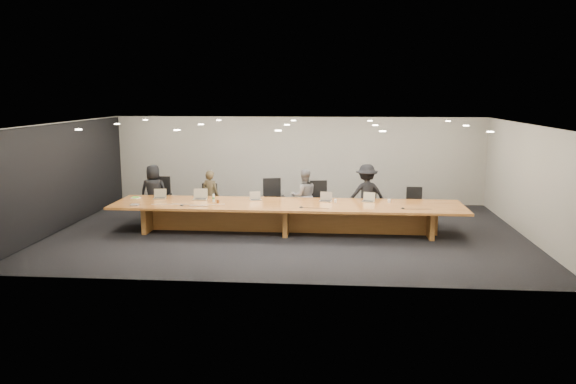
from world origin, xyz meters
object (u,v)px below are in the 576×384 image
object	(u,v)px
person_d	(366,194)
mic_center	(301,207)
amber_mug	(218,201)
chair_mid_right	(319,201)
laptop_d	(325,197)
person_c	(304,196)
laptop_b	(200,194)
laptop_e	(368,197)
person_b	(211,195)
mic_left	(182,205)
av_box	(135,205)
mic_right	(403,208)
paper_cup_near	(335,201)
chair_left	(209,202)
chair_right	(371,205)
conference_table	(287,212)
chair_mid_left	(273,200)
water_bottle	(213,198)
chair_far_right	(415,206)
chair_far_left	(160,197)
person_a	(154,192)
laptop_c	(256,196)
laptop_a	(159,194)
paper_cup_far	(389,201)

from	to	relation	value
person_d	mic_center	distance (m)	2.34
amber_mug	chair_mid_right	bearing A→B (deg)	26.66
laptop_d	mic_center	world-z (taller)	laptop_d
chair_mid_right	person_d	size ratio (longest dim) A/B	0.71
person_c	laptop_b	distance (m)	2.86
person_d	laptop_e	bearing A→B (deg)	78.74
person_b	mic_left	size ratio (longest dim) A/B	12.17
av_box	amber_mug	bearing A→B (deg)	14.87
amber_mug	mic_right	world-z (taller)	amber_mug
laptop_b	paper_cup_near	size ratio (longest dim) A/B	4.24
chair_left	chair_right	bearing A→B (deg)	-6.25
laptop_e	amber_mug	xyz separation A→B (m)	(-3.88, -0.51, -0.08)
conference_table	chair_mid_left	distance (m)	1.38
water_bottle	amber_mug	distance (m)	0.24
laptop_b	chair_far_right	bearing A→B (deg)	3.21
chair_right	paper_cup_near	bearing A→B (deg)	-149.83
chair_far_left	person_a	distance (m)	0.26
chair_mid_right	laptop_b	xyz separation A→B (m)	(-3.16, -0.88, 0.31)
person_b	mic_center	xyz separation A→B (m)	(2.67, -1.70, 0.05)
chair_far_right	water_bottle	world-z (taller)	chair_far_right
mic_right	water_bottle	bearing A→B (deg)	174.30
laptop_d	mic_center	distance (m)	1.04
laptop_b	mic_left	xyz separation A→B (m)	(-0.26, -0.84, -0.13)
laptop_c	mic_left	world-z (taller)	laptop_c
person_b	laptop_a	distance (m)	1.47
chair_mid_right	person_a	size ratio (longest dim) A/B	0.74
chair_far_right	av_box	distance (m)	7.45
chair_mid_left	person_c	bearing A→B (deg)	-25.34
av_box	person_c	bearing A→B (deg)	23.53
mic_right	laptop_e	bearing A→B (deg)	134.68
person_d	laptop_c	world-z (taller)	person_d
laptop_d	av_box	bearing A→B (deg)	-160.15
chair_right	water_bottle	size ratio (longest dim) A/B	5.11
laptop_a	paper_cup_far	size ratio (longest dim) A/B	3.56
laptop_b	mic_right	bearing A→B (deg)	-13.10
paper_cup_near	mic_center	distance (m)	1.11
laptop_b	person_c	bearing A→B (deg)	11.06
laptop_b	mic_right	distance (m)	5.31
person_c	paper_cup_near	world-z (taller)	person_c
chair_far_right	paper_cup_far	size ratio (longest dim) A/B	11.00
amber_mug	mic_center	world-z (taller)	amber_mug
chair_mid_left	amber_mug	xyz separation A→B (m)	(-1.29, -1.37, 0.19)
av_box	mic_right	bearing A→B (deg)	2.90
laptop_b	paper_cup_far	world-z (taller)	laptop_b
person_c	water_bottle	bearing A→B (deg)	9.38
amber_mug	mic_right	distance (m)	4.70
chair_mid_right	paper_cup_far	world-z (taller)	chair_mid_right
person_c	laptop_b	bearing A→B (deg)	1.36
chair_left	conference_table	bearing A→B (deg)	-33.45
chair_far_left	person_a	size ratio (longest dim) A/B	0.77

